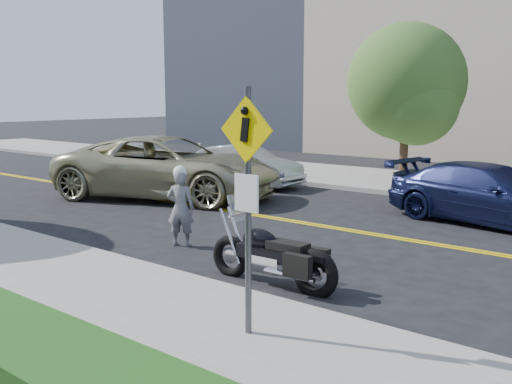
{
  "coord_description": "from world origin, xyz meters",
  "views": [
    {
      "loc": [
        8.75,
        -11.65,
        3.04
      ],
      "look_at": [
        1.46,
        -2.84,
        1.2
      ],
      "focal_mm": 42.0,
      "sensor_mm": 36.0,
      "label": 1
    }
  ],
  "objects_px": {
    "motorcyclist": "(181,206)",
    "parked_car_silver": "(244,166)",
    "pedestrian_sign": "(247,188)",
    "suv": "(167,167)",
    "parked_car_white": "(138,156)",
    "parked_car_blue": "(489,194)",
    "motorcycle": "(272,242)"
  },
  "relations": [
    {
      "from": "motorcycle",
      "to": "parked_car_silver",
      "type": "xyz_separation_m",
      "value": [
        -7.47,
        7.96,
        -0.03
      ]
    },
    {
      "from": "motorcyclist",
      "to": "parked_car_blue",
      "type": "height_order",
      "value": "motorcyclist"
    },
    {
      "from": "pedestrian_sign",
      "to": "motorcyclist",
      "type": "xyz_separation_m",
      "value": [
        -4.25,
        2.9,
        -1.14
      ]
    },
    {
      "from": "motorcycle",
      "to": "suv",
      "type": "relative_size",
      "value": 0.35
    },
    {
      "from": "parked_car_silver",
      "to": "parked_car_white",
      "type": "bearing_deg",
      "value": 81.15
    },
    {
      "from": "motorcyclist",
      "to": "parked_car_white",
      "type": "bearing_deg",
      "value": -65.27
    },
    {
      "from": "motorcyclist",
      "to": "parked_car_silver",
      "type": "bearing_deg",
      "value": -87.67
    },
    {
      "from": "motorcycle",
      "to": "suv",
      "type": "height_order",
      "value": "suv"
    },
    {
      "from": "parked_car_white",
      "to": "pedestrian_sign",
      "type": "bearing_deg",
      "value": -138.28
    },
    {
      "from": "suv",
      "to": "parked_car_white",
      "type": "height_order",
      "value": "suv"
    },
    {
      "from": "pedestrian_sign",
      "to": "parked_car_white",
      "type": "xyz_separation_m",
      "value": [
        -14.9,
        10.51,
        -1.36
      ]
    },
    {
      "from": "pedestrian_sign",
      "to": "parked_car_blue",
      "type": "relative_size",
      "value": 0.61
    },
    {
      "from": "pedestrian_sign",
      "to": "parked_car_blue",
      "type": "distance_m",
      "value": 9.2
    },
    {
      "from": "pedestrian_sign",
      "to": "parked_car_blue",
      "type": "bearing_deg",
      "value": 90.92
    },
    {
      "from": "parked_car_silver",
      "to": "motorcycle",
      "type": "bearing_deg",
      "value": -141.05
    },
    {
      "from": "parked_car_white",
      "to": "parked_car_blue",
      "type": "xyz_separation_m",
      "value": [
        14.75,
        -1.4,
        0.12
      ]
    },
    {
      "from": "pedestrian_sign",
      "to": "parked_car_silver",
      "type": "height_order",
      "value": "pedestrian_sign"
    },
    {
      "from": "parked_car_silver",
      "to": "pedestrian_sign",
      "type": "bearing_deg",
      "value": -143.25
    },
    {
      "from": "pedestrian_sign",
      "to": "motorcyclist",
      "type": "height_order",
      "value": "pedestrian_sign"
    },
    {
      "from": "motorcyclist",
      "to": "motorcycle",
      "type": "relative_size",
      "value": 0.7
    },
    {
      "from": "pedestrian_sign",
      "to": "parked_car_white",
      "type": "distance_m",
      "value": 18.28
    },
    {
      "from": "motorcyclist",
      "to": "parked_car_silver",
      "type": "distance_m",
      "value": 8.39
    },
    {
      "from": "motorcyclist",
      "to": "suv",
      "type": "relative_size",
      "value": 0.25
    },
    {
      "from": "motorcycle",
      "to": "parked_car_silver",
      "type": "relative_size",
      "value": 0.56
    },
    {
      "from": "parked_car_white",
      "to": "parked_car_blue",
      "type": "distance_m",
      "value": 14.82
    },
    {
      "from": "suv",
      "to": "parked_car_silver",
      "type": "xyz_separation_m",
      "value": [
        0.13,
        3.34,
        -0.24
      ]
    },
    {
      "from": "parked_car_blue",
      "to": "parked_car_white",
      "type": "bearing_deg",
      "value": 92.83
    },
    {
      "from": "parked_car_white",
      "to": "motorcycle",
      "type": "bearing_deg",
      "value": -134.83
    },
    {
      "from": "motorcyclist",
      "to": "parked_car_silver",
      "type": "height_order",
      "value": "motorcyclist"
    },
    {
      "from": "pedestrian_sign",
      "to": "suv",
      "type": "height_order",
      "value": "pedestrian_sign"
    },
    {
      "from": "motorcyclist",
      "to": "parked_car_blue",
      "type": "relative_size",
      "value": 0.33
    },
    {
      "from": "pedestrian_sign",
      "to": "suv",
      "type": "bearing_deg",
      "value": 142.91
    }
  ]
}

